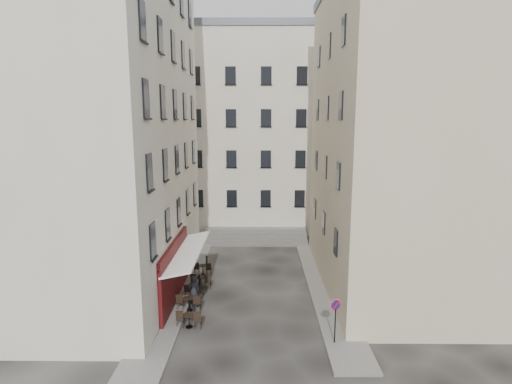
{
  "coord_description": "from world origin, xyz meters",
  "views": [
    {
      "loc": [
        0.46,
        -20.66,
        10.27
      ],
      "look_at": [
        0.23,
        4.0,
        5.86
      ],
      "focal_mm": 28.0,
      "sensor_mm": 36.0,
      "label": 1
    }
  ],
  "objects_px": {
    "bistro_table_a": "(189,319)",
    "pedestrian": "(194,291)",
    "no_parking_sign": "(336,313)",
    "bistro_table_b": "(189,303)"
  },
  "relations": [
    {
      "from": "bistro_table_a",
      "to": "pedestrian",
      "type": "xyz_separation_m",
      "value": [
        -0.13,
        2.29,
        0.45
      ]
    },
    {
      "from": "no_parking_sign",
      "to": "pedestrian",
      "type": "height_order",
      "value": "no_parking_sign"
    },
    {
      "from": "bistro_table_a",
      "to": "bistro_table_b",
      "type": "height_order",
      "value": "bistro_table_b"
    },
    {
      "from": "no_parking_sign",
      "to": "bistro_table_a",
      "type": "bearing_deg",
      "value": 151.16
    },
    {
      "from": "no_parking_sign",
      "to": "bistro_table_a",
      "type": "relative_size",
      "value": 1.74
    },
    {
      "from": "bistro_table_b",
      "to": "bistro_table_a",
      "type": "bearing_deg",
      "value": -79.56
    },
    {
      "from": "no_parking_sign",
      "to": "pedestrian",
      "type": "xyz_separation_m",
      "value": [
        -7.15,
        3.81,
        -0.68
      ]
    },
    {
      "from": "bistro_table_a",
      "to": "no_parking_sign",
      "type": "bearing_deg",
      "value": -12.15
    },
    {
      "from": "bistro_table_b",
      "to": "pedestrian",
      "type": "height_order",
      "value": "pedestrian"
    },
    {
      "from": "no_parking_sign",
      "to": "bistro_table_a",
      "type": "height_order",
      "value": "no_parking_sign"
    }
  ]
}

